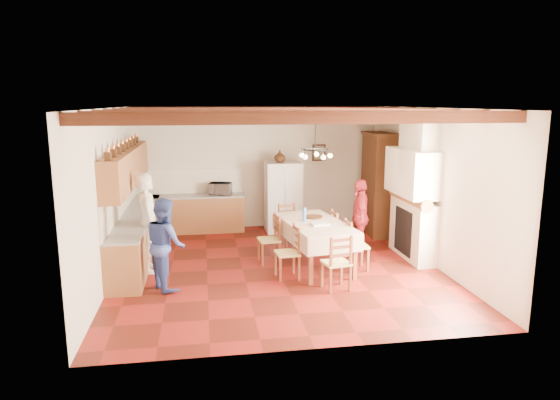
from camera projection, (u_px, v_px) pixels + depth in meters
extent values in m
cube|color=#4B130C|center=(277.00, 268.00, 9.54)|extent=(6.00, 6.50, 0.02)
cube|color=silver|center=(277.00, 107.00, 8.96)|extent=(6.00, 6.50, 0.02)
cube|color=beige|center=(258.00, 167.00, 12.41)|extent=(6.00, 0.02, 3.00)
cube|color=beige|center=(317.00, 236.00, 6.09)|extent=(6.00, 0.02, 3.00)
cube|color=beige|center=(109.00, 195.00, 8.79)|extent=(0.02, 6.50, 3.00)
cube|color=beige|center=(430.00, 186.00, 9.71)|extent=(0.02, 6.50, 3.00)
cube|color=brown|center=(137.00, 237.00, 10.07)|extent=(0.60, 4.30, 0.86)
cube|color=brown|center=(196.00, 214.00, 12.08)|extent=(2.30, 0.60, 0.86)
cube|color=slate|center=(136.00, 215.00, 9.98)|extent=(0.62, 4.30, 0.04)
cube|color=slate|center=(195.00, 196.00, 12.00)|extent=(2.34, 0.62, 0.04)
cube|color=beige|center=(121.00, 200.00, 9.87)|extent=(0.03, 4.30, 0.60)
cube|color=beige|center=(195.00, 181.00, 12.21)|extent=(2.30, 0.03, 0.60)
cube|color=brown|center=(127.00, 167.00, 9.77)|extent=(0.35, 4.20, 0.70)
cube|color=black|center=(319.00, 153.00, 12.55)|extent=(0.34, 0.03, 0.42)
cube|color=silver|center=(283.00, 197.00, 12.08)|extent=(0.86, 0.71, 1.69)
cube|color=beige|center=(314.00, 223.00, 9.43)|extent=(1.32, 2.15, 0.05)
cube|color=brown|center=(311.00, 262.00, 8.55)|extent=(0.08, 0.08, 0.83)
cube|color=brown|center=(355.00, 257.00, 8.79)|extent=(0.08, 0.08, 0.83)
cube|color=brown|center=(279.00, 235.00, 10.23)|extent=(0.08, 0.08, 0.83)
cube|color=brown|center=(317.00, 232.00, 10.48)|extent=(0.08, 0.08, 0.83)
torus|color=black|center=(315.00, 149.00, 9.16)|extent=(0.47, 0.47, 0.03)
imported|color=silver|center=(148.00, 223.00, 9.17)|extent=(0.52, 0.72, 1.85)
imported|color=#344893|center=(165.00, 244.00, 8.35)|extent=(0.85, 0.93, 1.55)
imported|color=#B3242F|center=(360.00, 216.00, 10.33)|extent=(0.58, 0.98, 1.56)
imported|color=silver|center=(221.00, 189.00, 12.06)|extent=(0.59, 0.47, 0.28)
imported|color=#341910|center=(280.00, 156.00, 11.87)|extent=(0.33, 0.33, 0.28)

